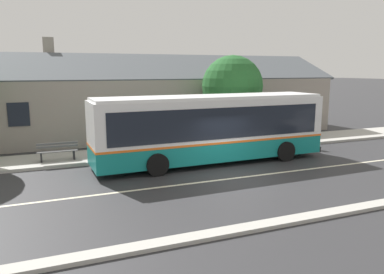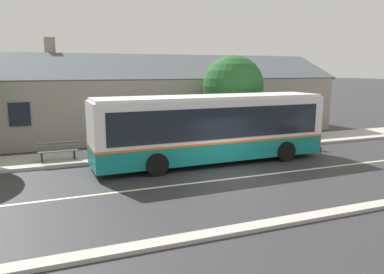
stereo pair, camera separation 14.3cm
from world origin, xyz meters
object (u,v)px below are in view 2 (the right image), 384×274
object	(u,v)px
transit_bus	(211,127)
street_tree_primary	(235,88)
bench_by_building	(58,152)
bus_stop_sign	(290,119)

from	to	relation	value
transit_bus	street_tree_primary	world-z (taller)	street_tree_primary
bench_by_building	bus_stop_sign	bearing A→B (deg)	-2.18
street_tree_primary	bus_stop_sign	size ratio (longest dim) A/B	2.26
transit_bus	bench_by_building	size ratio (longest dim) A/B	6.18
bench_by_building	street_tree_primary	xyz separation A→B (m)	(10.56, 1.57, 2.82)
transit_bus	street_tree_primary	size ratio (longest dim) A/B	2.15
bench_by_building	street_tree_primary	size ratio (longest dim) A/B	0.35
transit_bus	street_tree_primary	xyz separation A→B (m)	(3.51, 4.16, 1.62)
transit_bus	bus_stop_sign	size ratio (longest dim) A/B	4.87
bench_by_building	bus_stop_sign	world-z (taller)	bus_stop_sign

